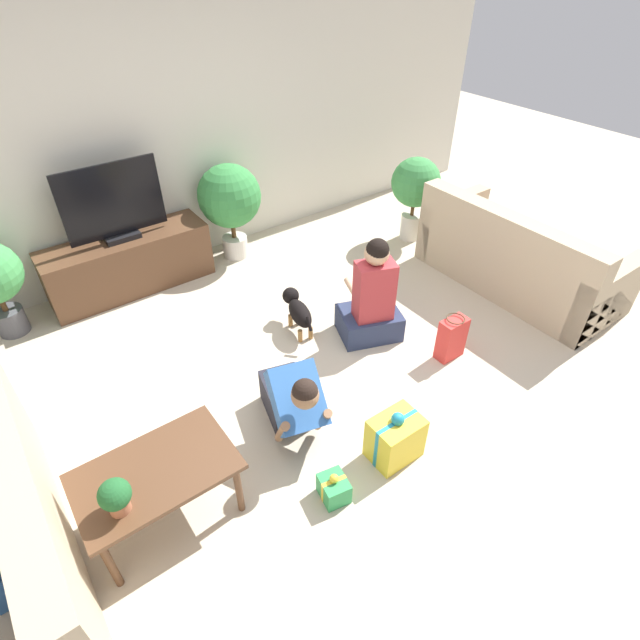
# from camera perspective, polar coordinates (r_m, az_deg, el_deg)

# --- Properties ---
(ground_plane) EXTENTS (16.00, 16.00, 0.00)m
(ground_plane) POSITION_cam_1_polar(r_m,az_deg,el_deg) (4.00, 1.29, -7.92)
(ground_plane) COLOR beige
(wall_back) EXTENTS (8.40, 0.06, 2.60)m
(wall_back) POSITION_cam_1_polar(r_m,az_deg,el_deg) (5.35, -16.90, 19.45)
(wall_back) COLOR beige
(wall_back) RESTS_ON ground_plane
(sofa_right) EXTENTS (0.92, 1.95, 0.87)m
(sofa_right) POSITION_cam_1_polar(r_m,az_deg,el_deg) (5.35, 21.61, 6.53)
(sofa_right) COLOR tan
(sofa_right) RESTS_ON ground_plane
(coffee_table) EXTENTS (0.89, 0.56, 0.47)m
(coffee_table) POSITION_cam_1_polar(r_m,az_deg,el_deg) (3.13, -18.17, -16.62)
(coffee_table) COLOR brown
(coffee_table) RESTS_ON ground_plane
(tv_console) EXTENTS (1.57, 0.46, 0.56)m
(tv_console) POSITION_cam_1_polar(r_m,az_deg,el_deg) (5.30, -20.94, 6.06)
(tv_console) COLOR brown
(tv_console) RESTS_ON ground_plane
(tv) EXTENTS (0.91, 0.20, 0.72)m
(tv) POSITION_cam_1_polar(r_m,az_deg,el_deg) (5.03, -22.49, 11.87)
(tv) COLOR black
(tv) RESTS_ON tv_console
(potted_plant_back_right) EXTENTS (0.66, 0.66, 1.03)m
(potted_plant_back_right) POSITION_cam_1_polar(r_m,az_deg,el_deg) (5.41, -10.28, 13.44)
(potted_plant_back_right) COLOR beige
(potted_plant_back_right) RESTS_ON ground_plane
(potted_plant_corner_right) EXTENTS (0.54, 0.54, 0.96)m
(potted_plant_corner_right) POSITION_cam_1_polar(r_m,az_deg,el_deg) (5.80, 10.84, 14.76)
(potted_plant_corner_right) COLOR beige
(potted_plant_corner_right) RESTS_ON ground_plane
(person_kneeling) EXTENTS (0.49, 0.78, 0.74)m
(person_kneeling) POSITION_cam_1_polar(r_m,az_deg,el_deg) (3.50, -3.14, -9.01)
(person_kneeling) COLOR #23232D
(person_kneeling) RESTS_ON ground_plane
(person_sitting) EXTENTS (0.63, 0.59, 0.99)m
(person_sitting) POSITION_cam_1_polar(r_m,az_deg,el_deg) (4.29, 5.93, 2.07)
(person_sitting) COLOR #283351
(person_sitting) RESTS_ON ground_plane
(dog) EXTENTS (0.25, 0.57, 0.33)m
(dog) POSITION_cam_1_polar(r_m,az_deg,el_deg) (4.44, -2.57, 1.21)
(dog) COLOR black
(dog) RESTS_ON ground_plane
(gift_box_a) EXTENTS (0.20, 0.22, 0.22)m
(gift_box_a) POSITION_cam_1_polar(r_m,az_deg,el_deg) (3.34, 1.59, -18.66)
(gift_box_a) COLOR #2D934C
(gift_box_a) RESTS_ON ground_plane
(gift_box_b) EXTENTS (0.35, 0.26, 0.41)m
(gift_box_b) POSITION_cam_1_polar(r_m,az_deg,el_deg) (3.49, 8.58, -13.18)
(gift_box_b) COLOR yellow
(gift_box_b) RESTS_ON ground_plane
(gift_bag_a) EXTENTS (0.24, 0.15, 0.41)m
(gift_bag_a) POSITION_cam_1_polar(r_m,az_deg,el_deg) (4.30, 14.80, -2.02)
(gift_bag_a) COLOR red
(gift_bag_a) RESTS_ON ground_plane
(tabletop_plant) EXTENTS (0.17, 0.17, 0.22)m
(tabletop_plant) POSITION_cam_1_polar(r_m,az_deg,el_deg) (2.90, -22.36, -18.12)
(tabletop_plant) COLOR #A36042
(tabletop_plant) RESTS_ON coffee_table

